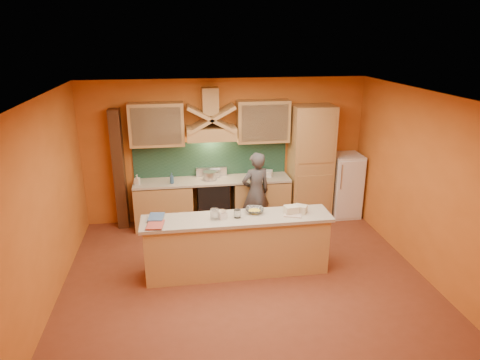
{
  "coord_description": "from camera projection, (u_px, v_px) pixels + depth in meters",
  "views": [
    {
      "loc": [
        -0.96,
        -5.59,
        3.59
      ],
      "look_at": [
        0.04,
        0.9,
        1.33
      ],
      "focal_mm": 32.0,
      "sensor_mm": 36.0,
      "label": 1
    }
  ],
  "objects": [
    {
      "name": "base_cabinet_right",
      "position": [
        260.0,
        200.0,
        8.54
      ],
      "size": [
        1.1,
        0.6,
        0.86
      ],
      "primitive_type": "cube",
      "color": "tan",
      "rests_on": "floor"
    },
    {
      "name": "mixing_bowl",
      "position": [
        255.0,
        210.0,
        6.65
      ],
      "size": [
        0.32,
        0.32,
        0.07
      ],
      "primitive_type": "imported",
      "rotation": [
        0.0,
        0.0,
        -0.13
      ],
      "color": "silver",
      "rests_on": "island_top"
    },
    {
      "name": "wall_front",
      "position": [
        295.0,
        297.0,
        3.74
      ],
      "size": [
        5.5,
        0.02,
        2.8
      ],
      "primitive_type": "cube",
      "color": "orange",
      "rests_on": "floor"
    },
    {
      "name": "book_lower",
      "position": [
        147.0,
        225.0,
        6.18
      ],
      "size": [
        0.28,
        0.35,
        0.03
      ],
      "primitive_type": "imported",
      "rotation": [
        0.0,
        0.0,
        -0.13
      ],
      "color": "#B74C41",
      "rests_on": "island_top"
    },
    {
      "name": "grocery_bag_a",
      "position": [
        291.0,
        210.0,
        6.59
      ],
      "size": [
        0.21,
        0.18,
        0.13
      ],
      "primitive_type": "cube",
      "rotation": [
        0.0,
        0.0,
        0.12
      ],
      "color": "beige",
      "rests_on": "island_top"
    },
    {
      "name": "dish_rack",
      "position": [
        265.0,
        173.0,
        8.44
      ],
      "size": [
        0.34,
        0.31,
        0.1
      ],
      "primitive_type": "cube",
      "rotation": [
        0.0,
        0.0,
        -0.35
      ],
      "color": "silver",
      "rests_on": "counter_top"
    },
    {
      "name": "book_upper",
      "position": [
        149.0,
        217.0,
        6.41
      ],
      "size": [
        0.26,
        0.33,
        0.02
      ],
      "primitive_type": "imported",
      "rotation": [
        0.0,
        0.0,
        -0.11
      ],
      "color": "#436393",
      "rests_on": "island_top"
    },
    {
      "name": "base_cabinet_left",
      "position": [
        164.0,
        206.0,
        8.27
      ],
      "size": [
        1.1,
        0.6,
        0.86
      ],
      "primitive_type": "cube",
      "color": "tan",
      "rests_on": "floor"
    },
    {
      "name": "ceiling",
      "position": [
        248.0,
        97.0,
        5.62
      ],
      "size": [
        5.5,
        5.0,
        0.01
      ],
      "primitive_type": "cube",
      "color": "white",
      "rests_on": "wall_back"
    },
    {
      "name": "pot_large",
      "position": [
        210.0,
        176.0,
        8.21
      ],
      "size": [
        0.26,
        0.26,
        0.17
      ],
      "primitive_type": "cylinder",
      "rotation": [
        0.0,
        0.0,
        0.02
      ],
      "color": "#BABAC2",
      "rests_on": "stove"
    },
    {
      "name": "stove",
      "position": [
        213.0,
        202.0,
        8.4
      ],
      "size": [
        0.6,
        0.58,
        0.9
      ],
      "primitive_type": "cube",
      "color": "black",
      "rests_on": "floor"
    },
    {
      "name": "hood_chimney",
      "position": [
        210.0,
        101.0,
        7.91
      ],
      "size": [
        0.3,
        0.3,
        0.5
      ],
      "primitive_type": "cube",
      "color": "tan",
      "rests_on": "wall_back"
    },
    {
      "name": "range_hood",
      "position": [
        211.0,
        133.0,
        8.0
      ],
      "size": [
        0.92,
        0.5,
        0.24
      ],
      "primitive_type": "cube",
      "color": "tan",
      "rests_on": "wall_back"
    },
    {
      "name": "wall_back",
      "position": [
        226.0,
        151.0,
        8.41
      ],
      "size": [
        5.5,
        0.02,
        2.8
      ],
      "primitive_type": "cube",
      "color": "orange",
      "rests_on": "floor"
    },
    {
      "name": "backsplash",
      "position": [
        211.0,
        159.0,
        8.41
      ],
      "size": [
        3.0,
        0.03,
        0.7
      ],
      "primitive_type": "cube",
      "color": "#1C3E30",
      "rests_on": "wall_back"
    },
    {
      "name": "pantry_column",
      "position": [
        311.0,
        163.0,
        8.45
      ],
      "size": [
        0.8,
        0.6,
        2.3
      ],
      "primitive_type": "cube",
      "color": "tan",
      "rests_on": "floor"
    },
    {
      "name": "floor",
      "position": [
        246.0,
        281.0,
        6.53
      ],
      "size": [
        5.5,
        5.0,
        0.01
      ],
      "primitive_type": "cube",
      "color": "brown",
      "rests_on": "ground"
    },
    {
      "name": "pot_small",
      "position": [
        215.0,
        174.0,
        8.38
      ],
      "size": [
        0.24,
        0.24,
        0.13
      ],
      "primitive_type": "cylinder",
      "rotation": [
        0.0,
        0.0,
        -0.36
      ],
      "color": "silver",
      "rests_on": "stove"
    },
    {
      "name": "wall_right",
      "position": [
        426.0,
        186.0,
        6.47
      ],
      "size": [
        0.02,
        5.0,
        2.8
      ],
      "primitive_type": "cube",
      "color": "orange",
      "rests_on": "floor"
    },
    {
      "name": "kitchen_scale",
      "position": [
        222.0,
        215.0,
        6.43
      ],
      "size": [
        0.17,
        0.17,
        0.11
      ],
      "primitive_type": "cube",
      "rotation": [
        0.0,
        0.0,
        0.43
      ],
      "color": "white",
      "rests_on": "island_top"
    },
    {
      "name": "wall_left",
      "position": [
        43.0,
        207.0,
        5.68
      ],
      "size": [
        0.02,
        5.0,
        2.8
      ],
      "primitive_type": "cube",
      "color": "orange",
      "rests_on": "floor"
    },
    {
      "name": "grocery_bag_b",
      "position": [
        301.0,
        209.0,
        6.65
      ],
      "size": [
        0.24,
        0.23,
        0.12
      ],
      "primitive_type": "cube",
      "rotation": [
        0.0,
        0.0,
        -0.58
      ],
      "color": "beige",
      "rests_on": "island_top"
    },
    {
      "name": "fridge",
      "position": [
        345.0,
        185.0,
        8.72
      ],
      "size": [
        0.58,
        0.6,
        1.3
      ],
      "primitive_type": "cube",
      "color": "white",
      "rests_on": "floor"
    },
    {
      "name": "upper_cabinet_left",
      "position": [
        157.0,
        124.0,
        7.87
      ],
      "size": [
        1.0,
        0.35,
        0.8
      ],
      "primitive_type": "cube",
      "color": "tan",
      "rests_on": "wall_back"
    },
    {
      "name": "soap_bottle_b",
      "position": [
        172.0,
        178.0,
        7.99
      ],
      "size": [
        0.11,
        0.11,
        0.21
      ],
      "primitive_type": "imported",
      "rotation": [
        0.0,
        0.0,
        0.58
      ],
      "color": "#2F5782",
      "rests_on": "counter_top"
    },
    {
      "name": "jar_large",
      "position": [
        215.0,
        214.0,
        6.41
      ],
      "size": [
        0.15,
        0.15,
        0.15
      ],
      "primitive_type": "cylinder",
      "rotation": [
        0.0,
        0.0,
        0.12
      ],
      "color": "silver",
      "rests_on": "island_top"
    },
    {
      "name": "cloth",
      "position": [
        293.0,
        215.0,
        6.56
      ],
      "size": [
        0.32,
        0.28,
        0.02
      ],
      "primitive_type": "cube",
      "rotation": [
        0.0,
        0.0,
        -0.33
      ],
      "color": "beige",
      "rests_on": "island_top"
    },
    {
      "name": "counter_top",
      "position": [
        213.0,
        180.0,
        8.25
      ],
      "size": [
        3.0,
        0.62,
        0.04
      ],
      "primitive_type": "cube",
      "color": "#B3AA97",
      "rests_on": "base_cabinet_left"
    },
    {
      "name": "upper_cabinet_right",
      "position": [
        263.0,
        121.0,
        8.16
      ],
      "size": [
        1.0,
        0.35,
        0.8
      ],
      "primitive_type": "cube",
      "color": "tan",
      "rests_on": "wall_back"
    },
    {
      "name": "trim_column_left",
      "position": [
        119.0,
        170.0,
        8.06
      ],
      "size": [
        0.2,
        0.3,
        2.3
      ],
      "primitive_type": "cube",
      "color": "#472816",
      "rests_on": "floor"
    },
    {
      "name": "island_top",
      "position": [
        237.0,
        219.0,
        6.5
      ],
      "size": [
        2.9,
        0.62,
        0.05
      ],
      "primitive_type": "cube",
      "color": "#B3AA97",
      "rests_on": "island_body"
    },
    {
      "name": "island_body",
      "position": [
        237.0,
        247.0,
        6.66
      ],
      "size": [
        2.8,
        0.55,
        0.88
      ],
      "primitive_type": "cube",
      "color": "#DAB270",
      "rests_on": "floor"
    },
    {
      "name": "jar_small",
      "position": [
        237.0,
        214.0,
        6.46
      ],
      "size": [
        0.12,
        0.12,
        0.13
      ],
      "primitive_type": "cylinder",
      "rotation": [
        0.0,
        0.0,
        -0.14
      ],
      "color": "silver",
      "rests_on": "island_top"
    },
    {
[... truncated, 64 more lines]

